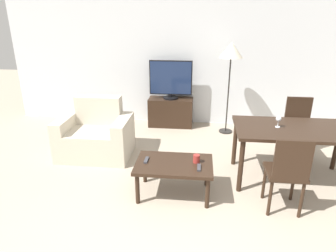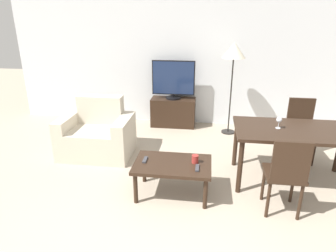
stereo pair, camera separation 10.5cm
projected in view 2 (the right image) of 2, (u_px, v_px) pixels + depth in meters
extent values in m
cube|color=silver|center=(191.00, 53.00, 5.56)|extent=(6.86, 0.06, 2.70)
cube|color=beige|center=(97.00, 142.00, 4.58)|extent=(0.70, 0.74, 0.43)
cube|color=beige|center=(101.00, 109.00, 4.68)|extent=(0.70, 0.20, 0.44)
cube|color=beige|center=(69.00, 135.00, 4.60)|extent=(0.18, 0.74, 0.61)
cube|color=beige|center=(125.00, 138.00, 4.49)|extent=(0.18, 0.74, 0.61)
cube|color=black|center=(173.00, 112.00, 5.75)|extent=(0.83, 0.37, 0.54)
cylinder|color=black|center=(173.00, 98.00, 5.64)|extent=(0.28, 0.28, 0.03)
cylinder|color=black|center=(173.00, 96.00, 5.63)|extent=(0.04, 0.04, 0.05)
cube|color=black|center=(173.00, 78.00, 5.51)|extent=(0.79, 0.04, 0.63)
cube|color=#19284C|center=(173.00, 78.00, 5.49)|extent=(0.75, 0.01, 0.60)
cube|color=black|center=(173.00, 165.00, 3.51)|extent=(0.90, 0.58, 0.04)
cylinder|color=black|center=(136.00, 188.00, 3.42)|extent=(0.05, 0.05, 0.38)
cylinder|color=black|center=(205.00, 194.00, 3.32)|extent=(0.05, 0.05, 0.38)
cylinder|color=black|center=(144.00, 168.00, 3.85)|extent=(0.05, 0.05, 0.38)
cylinder|color=black|center=(206.00, 172.00, 3.75)|extent=(0.05, 0.05, 0.38)
cube|color=black|center=(297.00, 131.00, 3.68)|extent=(1.49, 0.82, 0.04)
cylinder|color=black|center=(240.00, 167.00, 3.57)|extent=(0.06, 0.06, 0.69)
cylinder|color=black|center=(236.00, 143.00, 4.22)|extent=(0.06, 0.06, 0.69)
cube|color=black|center=(284.00, 174.00, 3.21)|extent=(0.40, 0.40, 0.04)
cylinder|color=black|center=(263.00, 184.00, 3.46)|extent=(0.04, 0.04, 0.43)
cylinder|color=black|center=(292.00, 186.00, 3.42)|extent=(0.04, 0.04, 0.43)
cylinder|color=black|center=(268.00, 200.00, 3.16)|extent=(0.04, 0.04, 0.43)
cylinder|color=black|center=(300.00, 202.00, 3.12)|extent=(0.04, 0.04, 0.43)
cube|color=black|center=(291.00, 162.00, 2.96)|extent=(0.37, 0.04, 0.44)
cube|color=black|center=(301.00, 132.00, 4.33)|extent=(0.40, 0.40, 0.04)
cylinder|color=black|center=(290.00, 151.00, 4.28)|extent=(0.04, 0.04, 0.43)
cylinder|color=black|center=(314.00, 152.00, 4.24)|extent=(0.04, 0.04, 0.43)
cylinder|color=black|center=(285.00, 141.00, 4.58)|extent=(0.04, 0.04, 0.43)
cylinder|color=black|center=(307.00, 143.00, 4.54)|extent=(0.04, 0.04, 0.43)
cube|color=black|center=(301.00, 112.00, 4.41)|extent=(0.37, 0.04, 0.44)
cylinder|color=black|center=(228.00, 132.00, 5.50)|extent=(0.24, 0.24, 0.02)
cylinder|color=black|center=(231.00, 96.00, 5.25)|extent=(0.02, 0.02, 1.33)
cone|color=beige|center=(234.00, 50.00, 4.97)|extent=(0.40, 0.40, 0.26)
cube|color=#38383D|center=(197.00, 168.00, 3.37)|extent=(0.04, 0.15, 0.02)
cube|color=#38383D|center=(145.00, 160.00, 3.56)|extent=(0.04, 0.15, 0.02)
cylinder|color=maroon|center=(195.00, 159.00, 3.49)|extent=(0.08, 0.08, 0.10)
cylinder|color=silver|center=(278.00, 128.00, 3.70)|extent=(0.06, 0.06, 0.01)
cylinder|color=silver|center=(278.00, 125.00, 3.69)|extent=(0.01, 0.01, 0.07)
sphere|color=silver|center=(279.00, 120.00, 3.66)|extent=(0.07, 0.07, 0.07)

